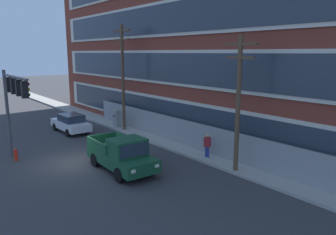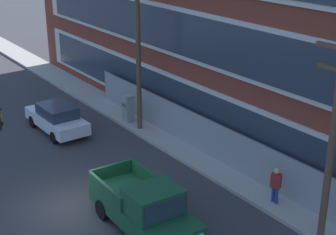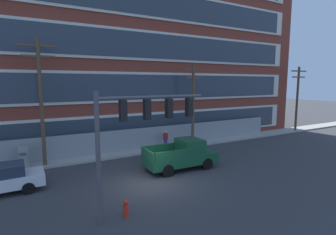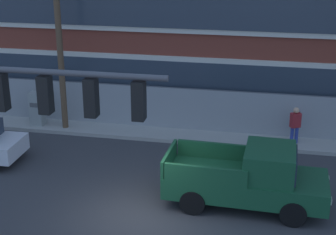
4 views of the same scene
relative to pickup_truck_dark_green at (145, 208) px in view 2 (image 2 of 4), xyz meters
name	(u,v)px [view 2 (image 2 of 4)]	position (x,y,z in m)	size (l,w,h in m)	color
ground_plane	(76,206)	(-3.15, -1.35, -0.96)	(160.00, 160.00, 0.00)	#38383A
sidewalk_building_side	(206,161)	(-3.15, 5.52, -0.88)	(80.00, 1.97, 0.16)	#9E9B93
chain_link_fence	(267,168)	(0.35, 5.93, 0.07)	(28.34, 0.06, 2.02)	gray
pickup_truck_dark_green	(145,208)	(0.00, 0.00, 0.00)	(5.21, 2.27, 2.04)	#194C2D
sedan_white	(57,118)	(-10.86, 1.31, -0.16)	(4.57, 1.94, 1.56)	silver
utility_pole_near_corner	(138,43)	(-8.33, 5.04, 3.97)	(2.48, 0.26, 8.91)	brown
utility_pole_midblock	(333,134)	(4.20, 4.85, 3.24)	(2.11, 0.26, 7.61)	brown
electrical_cabinet	(128,110)	(-9.65, 5.11, -0.12)	(0.56, 0.55, 1.67)	#939993
pedestrian_near_cabinet	(276,185)	(1.54, 5.25, 0.02)	(0.46, 0.39, 1.69)	navy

